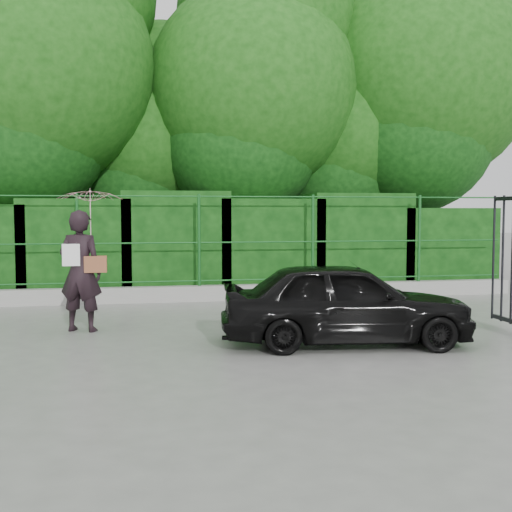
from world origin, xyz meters
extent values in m
plane|color=gray|center=(0.00, 0.00, 0.00)|extent=(80.00, 80.00, 0.00)
cube|color=#9E9E99|center=(0.00, 4.50, 0.15)|extent=(14.00, 0.25, 0.30)
cylinder|color=#16531D|center=(-1.90, 4.50, 1.20)|extent=(0.06, 0.06, 1.80)
cylinder|color=#16531D|center=(0.40, 4.50, 1.20)|extent=(0.06, 0.06, 1.80)
cylinder|color=#16531D|center=(2.70, 4.50, 1.20)|extent=(0.06, 0.06, 1.80)
cylinder|color=#16531D|center=(5.00, 4.50, 1.20)|extent=(0.06, 0.06, 1.80)
cylinder|color=#16531D|center=(0.00, 4.50, 0.40)|extent=(13.60, 0.03, 0.03)
cylinder|color=#16531D|center=(0.00, 4.50, 1.15)|extent=(13.60, 0.03, 0.03)
cylinder|color=#16531D|center=(0.00, 4.50, 2.05)|extent=(13.60, 0.03, 0.03)
cube|color=black|center=(-2.00, 5.50, 1.01)|extent=(2.20, 1.20, 2.01)
cube|color=black|center=(0.00, 5.50, 1.09)|extent=(2.20, 1.20, 2.17)
cube|color=black|center=(2.00, 5.50, 1.01)|extent=(2.20, 1.20, 2.02)
cube|color=black|center=(4.00, 5.50, 1.07)|extent=(2.20, 1.20, 2.15)
cube|color=black|center=(6.00, 5.50, 0.92)|extent=(2.20, 1.20, 1.83)
cylinder|color=black|center=(-3.00, 7.20, 2.25)|extent=(0.36, 0.36, 4.50)
sphere|color=#14470F|center=(-3.00, 7.20, 4.95)|extent=(5.40, 5.40, 5.40)
cylinder|color=black|center=(-0.50, 8.50, 1.62)|extent=(0.36, 0.36, 3.25)
sphere|color=#14470F|center=(-0.50, 8.50, 3.58)|extent=(3.90, 3.90, 3.90)
cylinder|color=black|center=(2.00, 7.50, 2.12)|extent=(0.36, 0.36, 4.25)
sphere|color=#14470F|center=(2.00, 7.50, 4.68)|extent=(5.10, 5.10, 5.10)
cylinder|color=black|center=(4.50, 8.20, 1.75)|extent=(0.36, 0.36, 3.50)
sphere|color=#14470F|center=(4.50, 8.20, 3.85)|extent=(4.20, 4.20, 4.20)
cylinder|color=black|center=(6.50, 7.80, 2.38)|extent=(0.36, 0.36, 4.75)
sphere|color=#14470F|center=(6.50, 7.80, 5.23)|extent=(5.70, 5.70, 5.70)
cylinder|color=black|center=(4.60, 0.50, 1.05)|extent=(0.04, 0.04, 1.90)
cylinder|color=black|center=(4.60, 0.75, 1.05)|extent=(0.04, 0.04, 1.90)
cylinder|color=black|center=(4.60, 1.00, 1.05)|extent=(0.04, 0.04, 1.90)
imported|color=black|center=(-1.62, 1.65, 0.89)|extent=(0.76, 0.62, 1.78)
imported|color=beige|center=(-1.47, 1.70, 1.67)|extent=(0.95, 0.96, 0.87)
cube|color=brown|center=(-1.40, 1.57, 0.99)|extent=(0.32, 0.15, 0.24)
cube|color=white|center=(-1.74, 1.53, 1.13)|extent=(0.25, 0.02, 0.32)
imported|color=black|center=(1.90, 0.04, 0.56)|extent=(3.41, 1.70, 1.12)
camera|label=1|loc=(-0.82, -8.00, 1.76)|focal=45.00mm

